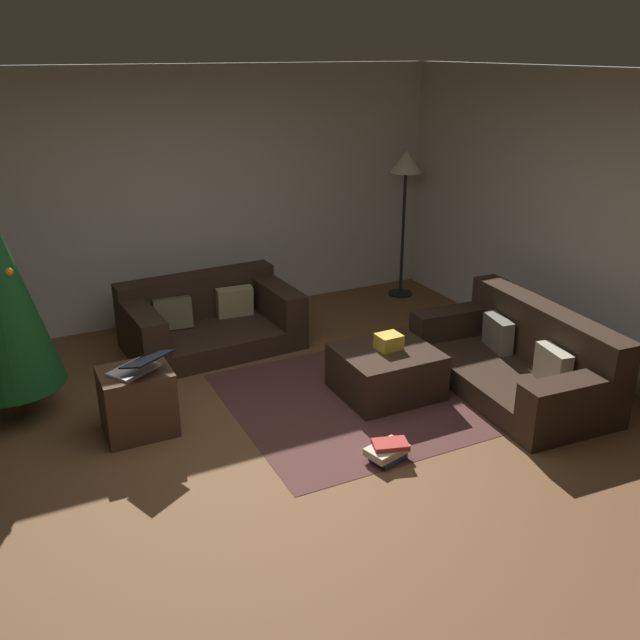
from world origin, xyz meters
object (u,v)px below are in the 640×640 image
Objects in this scene: couch_right at (520,360)px; gift_box at (389,342)px; laptop at (139,366)px; ottoman at (386,372)px; book_stack at (388,451)px; side_table at (138,401)px; couch_left at (208,320)px; tv_remote at (395,346)px; corner_lamp at (406,173)px.

gift_box is at bearing 71.24° from couch_right.
couch_right reaches higher than laptop.
laptop is (-3.07, 0.66, 0.31)m from couch_right.
book_stack is (-0.52, -0.88, -0.13)m from ottoman.
side_table is 0.32m from laptop.
couch_left reaches higher than side_table.
tv_remote is at bearing -1.07° from gift_box.
side_table is at bearing 172.42° from gift_box.
couch_right reaches higher than gift_box.
gift_box is 2.68m from corner_lamp.
couch_left reaches higher than book_stack.
couch_left is 2.61m from book_stack.
gift_box is 0.39× the size of laptop.
couch_right reaches higher than book_stack.
tv_remote is at bearing 120.90° from couch_left.
tv_remote is 2.13m from side_table.
book_stack is at bearing 98.06° from couch_left.
tv_remote is (-0.99, 0.44, 0.15)m from couch_right.
couch_right is 3.16m from laptop.
book_stack is (1.47, -1.13, -0.50)m from laptop.
laptop is at bearing -58.12° from side_table.
ottoman is 1.53× the size of side_table.
couch_right is 1.16m from ottoman.
ottoman is 2.04m from laptop.
tv_remote is 0.31× the size of side_table.
corner_lamp reaches higher than gift_box.
couch_left is 2.00m from tv_remote.
side_table is at bearing 121.88° from laptop.
tv_remote is at bearing -6.21° from laptop.
gift_box is (1.06, -1.64, 0.20)m from couch_left.
laptop is (-2.08, 0.23, 0.16)m from tv_remote.
book_stack is at bearing -123.91° from corner_lamp.
couch_right reaches higher than couch_left.
corner_lamp reaches higher than book_stack.
gift_box reaches higher than tv_remote.
couch_left is 0.88× the size of couch_right.
laptop is at bearing 81.60° from couch_right.
laptop reaches higher than book_stack.
book_stack is at bearing -120.31° from ottoman.
laptop is at bearing 151.44° from tv_remote.
ottoman is 4.97× the size of tv_remote.
laptop reaches higher than side_table.
couch_left is 2.97m from couch_right.
laptop reaches higher than gift_box.
tv_remote is (0.06, -0.00, -0.05)m from gift_box.
laptop reaches higher than couch_left.
ottoman is (1.03, -1.66, -0.06)m from couch_left.
corner_lamp reaches higher than ottoman.
side_table is at bearing 141.93° from book_stack.
ottoman is (-1.08, 0.42, -0.06)m from couch_right.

